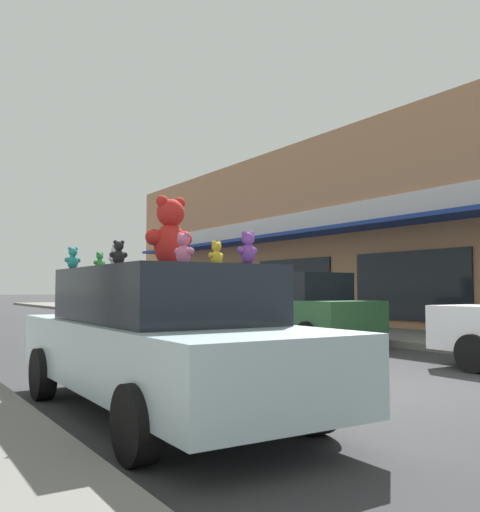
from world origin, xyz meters
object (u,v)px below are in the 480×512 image
at_px(teddy_bear_white, 116,257).
at_px(teddy_bear_yellow, 216,254).
at_px(plush_art_car, 160,338).
at_px(teddy_bear_giant, 170,233).
at_px(teddy_bear_green, 100,261).
at_px(teddy_bear_pink, 184,249).
at_px(teddy_bear_teal, 73,259).
at_px(teddy_bear_black, 119,253).
at_px(teddy_bear_purple, 248,248).
at_px(parked_car_far_center, 301,308).

height_order(teddy_bear_white, teddy_bear_yellow, teddy_bear_white).
relative_size(plush_art_car, teddy_bear_giant, 6.25).
height_order(teddy_bear_green, teddy_bear_pink, teddy_bear_pink).
height_order(plush_art_car, teddy_bear_green, teddy_bear_green).
bearing_deg(teddy_bear_pink, teddy_bear_white, -21.31).
bearing_deg(teddy_bear_green, teddy_bear_teal, 5.14).
bearing_deg(teddy_bear_black, teddy_bear_green, -91.52).
relative_size(teddy_bear_giant, teddy_bear_green, 3.46).
bearing_deg(teddy_bear_yellow, teddy_bear_giant, -85.29).
bearing_deg(teddy_bear_black, teddy_bear_teal, -77.60).
height_order(teddy_bear_purple, teddy_bear_teal, teddy_bear_purple).
height_order(teddy_bear_yellow, teddy_bear_teal, teddy_bear_teal).
xyz_separation_m(teddy_bear_green, parked_car_far_center, (6.44, 4.16, -0.79)).
bearing_deg(teddy_bear_purple, teddy_bear_green, -82.52).
bearing_deg(teddy_bear_teal, teddy_bear_giant, 122.50).
bearing_deg(teddy_bear_white, teddy_bear_giant, 69.62).
height_order(plush_art_car, teddy_bear_purple, teddy_bear_purple).
relative_size(teddy_bear_pink, parked_car_far_center, 0.08).
relative_size(plush_art_car, teddy_bear_purple, 15.18).
xyz_separation_m(teddy_bear_green, teddy_bear_black, (-0.33, -1.51, 0.01)).
distance_m(teddy_bear_yellow, teddy_bear_pink, 0.36).
relative_size(teddy_bear_giant, teddy_bear_purple, 2.43).
relative_size(teddy_bear_white, teddy_bear_pink, 1.00).
relative_size(teddy_bear_white, teddy_bear_purple, 1.01).
distance_m(teddy_bear_green, teddy_bear_white, 0.25).
height_order(teddy_bear_pink, parked_car_far_center, teddy_bear_pink).
bearing_deg(teddy_bear_purple, teddy_bear_yellow, -86.27).
relative_size(plush_art_car, teddy_bear_pink, 15.14).
height_order(teddy_bear_teal, teddy_bear_pink, teddy_bear_pink).
distance_m(teddy_bear_black, teddy_bear_yellow, 0.94).
xyz_separation_m(teddy_bear_white, teddy_bear_purple, (0.51, -2.08, -0.00)).
distance_m(teddy_bear_white, teddy_bear_teal, 0.50).
height_order(plush_art_car, teddy_bear_yellow, teddy_bear_yellow).
bearing_deg(teddy_bear_teal, teddy_bear_yellow, 115.99).
xyz_separation_m(teddy_bear_giant, teddy_bear_pink, (-0.17, -0.65, -0.22)).
height_order(plush_art_car, teddy_bear_giant, teddy_bear_giant).
distance_m(teddy_bear_black, teddy_bear_pink, 0.62).
bearing_deg(parked_car_far_center, teddy_bear_teal, -147.70).
relative_size(teddy_bear_green, teddy_bear_yellow, 0.89).
distance_m(plush_art_car, teddy_bear_black, 1.07).
height_order(teddy_bear_giant, teddy_bear_green, teddy_bear_giant).
relative_size(teddy_bear_giant, teddy_bear_yellow, 3.07).
xyz_separation_m(teddy_bear_green, teddy_bear_yellow, (0.55, -1.86, 0.01)).
bearing_deg(parked_car_far_center, teddy_bear_giant, -138.57).
relative_size(teddy_bear_teal, parked_car_far_center, 0.06).
height_order(teddy_bear_white, teddy_bear_teal, teddy_bear_white).
height_order(teddy_bear_green, teddy_bear_teal, teddy_bear_teal).
distance_m(teddy_bear_white, teddy_bear_purple, 2.15).
xyz_separation_m(teddy_bear_giant, teddy_bear_white, (-0.23, 1.00, -0.22)).
bearing_deg(parked_car_far_center, teddy_bear_black, -140.03).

